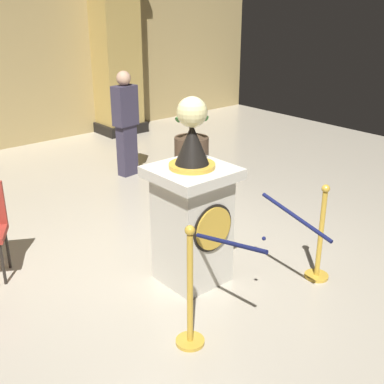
% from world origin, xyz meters
% --- Properties ---
extents(ground_plane, '(12.83, 12.83, 0.00)m').
position_xyz_m(ground_plane, '(0.00, 0.00, 0.00)').
color(ground_plane, '#B2A893').
extents(pedestal_clock, '(0.72, 0.72, 1.84)m').
position_xyz_m(pedestal_clock, '(0.01, -0.29, 0.73)').
color(pedestal_clock, beige).
rests_on(pedestal_clock, ground_plane).
extents(stanchion_near, '(0.24, 0.24, 1.07)m').
position_xyz_m(stanchion_near, '(-0.65, -1.04, 0.38)').
color(stanchion_near, gold).
rests_on(stanchion_near, ground_plane).
extents(stanchion_far, '(0.24, 0.24, 1.00)m').
position_xyz_m(stanchion_far, '(0.98, -1.09, 0.35)').
color(stanchion_far, gold).
rests_on(stanchion_far, ground_plane).
extents(velvet_rope, '(0.88, 0.85, 0.22)m').
position_xyz_m(velvet_rope, '(0.16, -1.06, 0.79)').
color(velvet_rope, '#141947').
extents(column_right, '(0.93, 0.93, 3.86)m').
position_xyz_m(column_right, '(2.59, 5.10, 1.92)').
color(column_right, black).
rests_on(column_right, ground_plane).
extents(potted_palm_right, '(0.66, 0.66, 1.03)m').
position_xyz_m(potted_palm_right, '(2.30, 2.42, 0.30)').
color(potted_palm_right, '#4C3828').
rests_on(potted_palm_right, ground_plane).
extents(bystander_guest, '(0.39, 0.27, 1.62)m').
position_xyz_m(bystander_guest, '(1.24, 2.73, 0.86)').
color(bystander_guest, '#383347').
rests_on(bystander_guest, ground_plane).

